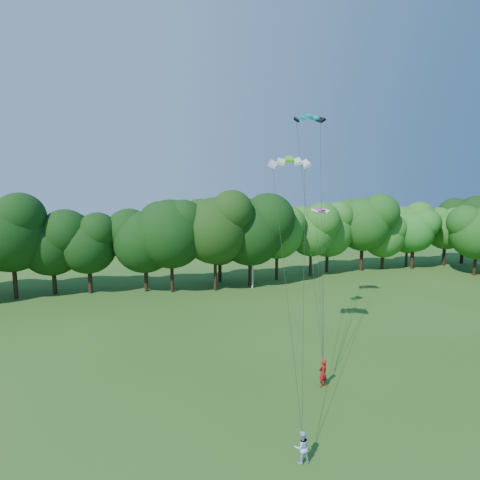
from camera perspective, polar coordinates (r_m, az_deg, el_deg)
name	(u,v)px	position (r m, az deg, el deg)	size (l,w,h in m)	color
utility_pole	(253,254)	(47.45, 1.94, -2.16)	(1.63, 0.75, 8.66)	#ADACA4
kite_flyer_left	(323,373)	(25.80, 12.50, -19.17)	(0.67, 0.44, 1.82)	maroon
kite_flyer_right	(302,447)	(19.79, 9.39, -28.65)	(0.76, 0.59, 1.56)	#B4C6FA
kite_teal	(308,116)	(33.31, 10.39, 18.11)	(2.73, 1.69, 0.56)	#048A90
kite_green	(289,159)	(26.14, 7.48, 12.12)	(2.99, 2.18, 0.58)	green
kite_pink	(320,209)	(34.34, 12.14, 4.60)	(1.88, 1.36, 0.34)	#CD3991
tree_back_center	(215,225)	(45.98, -3.85, 2.25)	(9.04, 9.04, 13.15)	#302412
tree_back_east	(414,229)	(65.42, 24.98, 1.53)	(7.02, 7.02, 10.22)	#341E15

